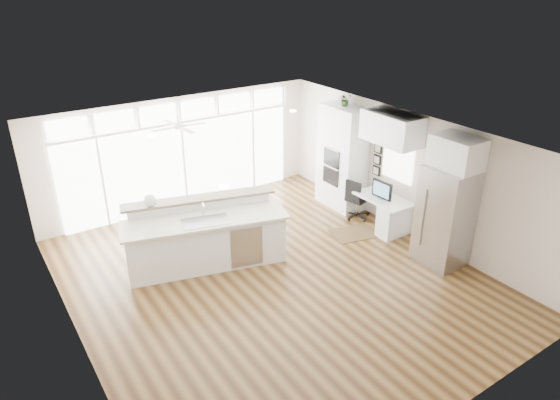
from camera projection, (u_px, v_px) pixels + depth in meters
floor at (273, 278)px, 9.53m from camera, size 7.00×8.00×0.02m
ceiling at (272, 143)px, 8.38m from camera, size 7.00×8.00×0.02m
wall_back at (182, 153)px, 11.96m from camera, size 7.00×0.04×2.70m
wall_front at (455, 339)px, 5.95m from camera, size 7.00×0.04×2.70m
wall_left at (69, 275)px, 7.19m from camera, size 0.04×8.00×2.70m
wall_right at (409, 174)px, 10.72m from camera, size 0.04×8.00×2.70m
glass_wall at (184, 165)px, 12.05m from camera, size 5.80×0.06×2.08m
transom_row at (179, 111)px, 11.48m from camera, size 5.90×0.06×0.40m
desk_window at (398, 161)px, 10.85m from camera, size 0.04×0.85×0.85m
ceiling_fan at (178, 122)px, 10.33m from camera, size 1.16×1.16×0.32m
recessed_lights at (266, 141)px, 8.54m from camera, size 3.40×3.00×0.02m
oven_cabinet at (342, 157)px, 11.95m from camera, size 0.64×1.20×2.50m
desk_nook at (382, 213)px, 11.17m from camera, size 0.72×1.30×0.76m
upper_cabinets at (392, 128)px, 10.36m from camera, size 0.64×1.30×0.64m
refrigerator at (445, 216)px, 9.66m from camera, size 0.76×0.90×2.00m
fridge_cabinet at (457, 153)px, 9.14m from camera, size 0.64×0.90×0.60m
framed_photos at (377, 160)px, 11.38m from camera, size 0.06×0.22×0.80m
kitchen_island at (206, 237)px, 9.69m from camera, size 3.36×1.98×1.25m
rug at (354, 233)px, 11.11m from camera, size 1.10×0.90×0.01m
office_chair at (357, 198)px, 11.64m from camera, size 0.61×0.58×0.97m
fishbowl at (150, 200)px, 9.44m from camera, size 0.31×0.31×0.24m
monitor at (382, 190)px, 10.88m from camera, size 0.12×0.53×0.44m
keyboard at (375, 200)px, 10.88m from camera, size 0.14×0.32×0.02m
potted_plant at (345, 101)px, 11.37m from camera, size 0.28×0.31×0.24m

